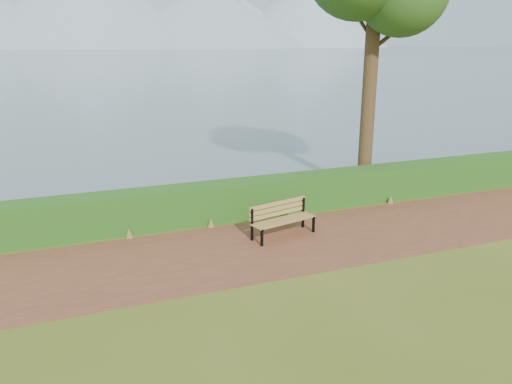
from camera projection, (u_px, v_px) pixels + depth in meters
name	position (u px, v px, depth m)	size (l,w,h in m)	color
ground	(281.00, 250.00, 11.65)	(140.00, 140.00, 0.00)	#485618
path	(276.00, 245.00, 11.91)	(40.00, 3.40, 0.01)	#5A2F1E
hedge	(243.00, 198.00, 13.82)	(32.00, 0.85, 1.00)	#154B16
water	(68.00, 51.00, 244.07)	(700.00, 510.00, 0.00)	#405467
mountains	(46.00, 9.00, 363.49)	(585.00, 190.00, 70.00)	#8095AB
bench	(281.00, 217.00, 12.39)	(1.78, 0.88, 0.86)	black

